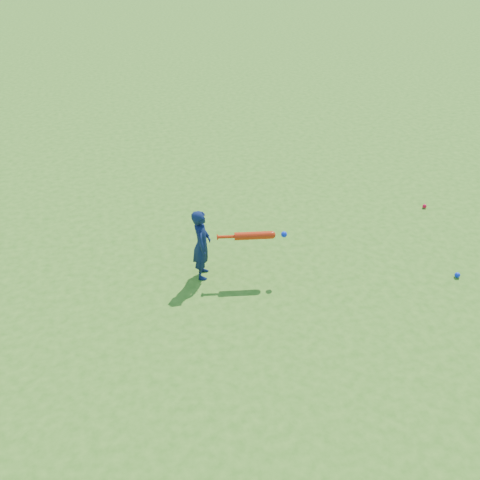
{
  "coord_description": "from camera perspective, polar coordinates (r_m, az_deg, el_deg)",
  "views": [
    {
      "loc": [
        -1.28,
        -5.87,
        4.33
      ],
      "look_at": [
        0.05,
        -0.21,
        0.54
      ],
      "focal_mm": 40.0,
      "sensor_mm": 36.0,
      "label": 1
    }
  ],
  "objects": [
    {
      "name": "ground_ball_red",
      "position": [
        9.24,
        19.08,
        3.43
      ],
      "size": [
        0.07,
        0.07,
        0.07
      ],
      "primitive_type": "sphere",
      "color": "red",
      "rests_on": "ground"
    },
    {
      "name": "child",
      "position": [
        6.95,
        -4.11,
        -0.47
      ],
      "size": [
        0.31,
        0.41,
        0.99
      ],
      "primitive_type": "imported",
      "rotation": [
        0.0,
        0.0,
        1.34
      ],
      "color": "#0E1A44",
      "rests_on": "ground"
    },
    {
      "name": "bat_swing",
      "position": [
        6.86,
        1.75,
        0.48
      ],
      "size": [
        0.9,
        0.21,
        0.1
      ],
      "rotation": [
        0.0,
        0.0,
        -0.15
      ],
      "color": "red",
      "rests_on": "ground"
    },
    {
      "name": "ground_ball_blue",
      "position": [
        7.73,
        22.17,
        -3.48
      ],
      "size": [
        0.08,
        0.08,
        0.08
      ],
      "primitive_type": "sphere",
      "color": "#0C2CDC",
      "rests_on": "ground"
    },
    {
      "name": "ground",
      "position": [
        7.41,
        -0.78,
        -2.7
      ],
      "size": [
        80.0,
        80.0,
        0.0
      ],
      "primitive_type": "plane",
      "color": "#39721B",
      "rests_on": "ground"
    }
  ]
}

